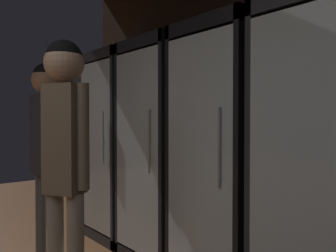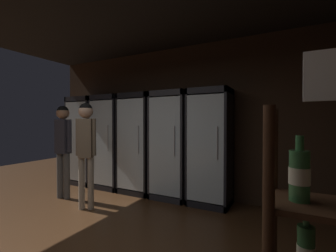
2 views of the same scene
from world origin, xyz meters
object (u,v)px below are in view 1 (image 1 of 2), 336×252
(cooler_far_left, at_px, (122,146))
(shopper_near, at_px, (47,144))
(cooler_right, at_px, (328,170))
(shopper_far, at_px, (65,145))
(cooler_left, at_px, (165,151))
(cooler_center, at_px, (228,160))

(cooler_far_left, xyz_separation_m, shopper_near, (0.45, -0.96, 0.09))
(cooler_right, bearing_deg, cooler_far_left, -179.96)
(cooler_right, xyz_separation_m, shopper_far, (-0.95, -1.15, 0.14))
(cooler_left, height_order, shopper_far, cooler_left)
(cooler_far_left, xyz_separation_m, cooler_left, (0.72, 0.00, -0.00))
(cooler_right, height_order, shopper_far, cooler_right)
(cooler_far_left, bearing_deg, cooler_center, 0.07)
(cooler_center, xyz_separation_m, shopper_near, (-0.99, -0.97, 0.10))
(cooler_far_left, height_order, shopper_far, cooler_far_left)
(cooler_center, bearing_deg, shopper_far, -101.31)
(cooler_far_left, relative_size, shopper_near, 1.16)
(cooler_left, height_order, shopper_near, cooler_left)
(cooler_right, relative_size, shopper_far, 1.15)
(cooler_far_left, bearing_deg, shopper_far, -43.39)
(cooler_left, xyz_separation_m, cooler_right, (1.44, 0.00, -0.01))
(cooler_far_left, relative_size, cooler_center, 1.00)
(cooler_right, bearing_deg, shopper_far, -129.65)
(cooler_far_left, relative_size, cooler_right, 1.00)
(cooler_center, distance_m, shopper_near, 1.39)
(cooler_center, bearing_deg, cooler_left, -179.88)
(cooler_left, xyz_separation_m, shopper_far, (0.49, -1.15, 0.14))
(shopper_near, bearing_deg, cooler_left, 74.00)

